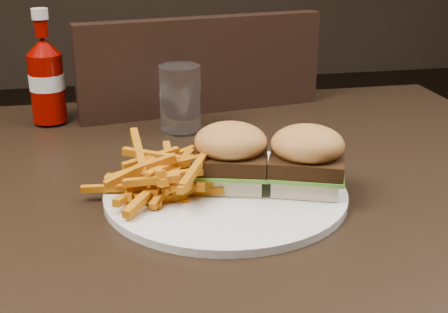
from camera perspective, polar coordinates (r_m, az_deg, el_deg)
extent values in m
cube|color=black|center=(0.82, -7.90, -3.77)|extent=(1.20, 0.80, 0.04)
cube|color=black|center=(1.40, -4.51, -6.13)|extent=(0.52, 0.52, 0.04)
cylinder|color=white|center=(0.76, 0.15, -3.43)|extent=(0.29, 0.29, 0.01)
cube|color=beige|center=(0.77, 0.60, -1.87)|extent=(0.10, 0.09, 0.02)
cube|color=#FBDDB7|center=(0.77, 7.49, -2.15)|extent=(0.10, 0.10, 0.02)
cylinder|color=#7E0400|center=(1.06, -15.84, 6.03)|extent=(0.07, 0.07, 0.11)
cylinder|color=white|center=(0.99, -4.03, 5.38)|extent=(0.08, 0.08, 0.10)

